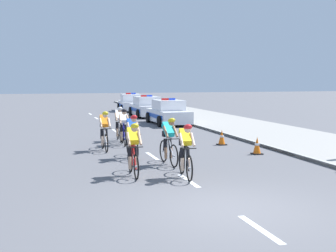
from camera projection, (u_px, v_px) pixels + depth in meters
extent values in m
plane|color=#56565B|center=(230.00, 209.00, 9.26)|extent=(160.00, 160.00, 0.00)
cube|color=gray|center=(245.00, 127.00, 24.64)|extent=(5.03, 60.00, 0.12)
cube|color=#9E9E99|center=(205.00, 128.00, 23.96)|extent=(0.16, 60.00, 0.13)
cube|color=white|center=(260.00, 229.00, 7.98)|extent=(0.14, 1.60, 0.01)
cube|color=white|center=(189.00, 181.00, 11.80)|extent=(0.14, 1.60, 0.01)
cube|color=white|center=(152.00, 156.00, 15.62)|extent=(0.14, 1.60, 0.01)
cube|color=white|center=(130.00, 141.00, 19.43)|extent=(0.14, 1.60, 0.01)
cube|color=white|center=(115.00, 131.00, 23.25)|extent=(0.14, 1.60, 0.01)
cube|color=white|center=(104.00, 124.00, 27.07)|extent=(0.14, 1.60, 0.01)
cube|color=white|center=(96.00, 118.00, 30.89)|extent=(0.14, 1.60, 0.01)
cube|color=white|center=(90.00, 114.00, 34.70)|extent=(0.14, 1.60, 0.01)
torus|color=black|center=(189.00, 168.00, 11.66)|extent=(0.12, 0.72, 0.72)
cylinder|color=#99999E|center=(189.00, 168.00, 11.66)|extent=(0.07, 0.07, 0.06)
torus|color=black|center=(182.00, 161.00, 12.64)|extent=(0.12, 0.72, 0.72)
cylinder|color=#99999E|center=(182.00, 161.00, 12.64)|extent=(0.07, 0.07, 0.06)
cylinder|color=black|center=(186.00, 146.00, 12.04)|extent=(0.10, 0.55, 0.04)
cylinder|color=black|center=(187.00, 159.00, 11.91)|extent=(0.09, 0.48, 0.63)
cylinder|color=black|center=(184.00, 155.00, 12.27)|extent=(0.04, 0.04, 0.65)
cylinder|color=black|center=(189.00, 149.00, 11.70)|extent=(0.42, 0.07, 0.03)
cube|color=black|center=(184.00, 143.00, 12.24)|extent=(0.12, 0.23, 0.05)
cube|color=yellow|center=(185.00, 137.00, 12.09)|extent=(0.34, 0.58, 0.45)
cube|color=black|center=(184.00, 142.00, 12.22)|extent=(0.30, 0.23, 0.18)
cylinder|color=black|center=(188.00, 154.00, 12.23)|extent=(0.13, 0.23, 0.40)
cylinder|color=beige|center=(188.00, 164.00, 12.17)|extent=(0.11, 0.16, 0.36)
cylinder|color=black|center=(182.00, 155.00, 12.19)|extent=(0.13, 0.18, 0.40)
cylinder|color=beige|center=(182.00, 164.00, 12.14)|extent=(0.10, 0.13, 0.36)
cylinder|color=beige|center=(193.00, 140.00, 11.92)|extent=(0.12, 0.41, 0.35)
cylinder|color=beige|center=(181.00, 140.00, 11.86)|extent=(0.12, 0.41, 0.35)
sphere|color=beige|center=(188.00, 129.00, 11.77)|extent=(0.19, 0.19, 0.19)
ellipsoid|color=red|center=(188.00, 127.00, 11.76)|extent=(0.26, 0.34, 0.24)
torus|color=black|center=(136.00, 167.00, 11.89)|extent=(0.07, 0.73, 0.72)
cylinder|color=#99999E|center=(136.00, 167.00, 11.89)|extent=(0.06, 0.06, 0.06)
torus|color=black|center=(130.00, 160.00, 12.85)|extent=(0.07, 0.73, 0.72)
cylinder|color=#99999E|center=(130.00, 160.00, 12.85)|extent=(0.06, 0.06, 0.06)
cylinder|color=#B21919|center=(133.00, 145.00, 12.27)|extent=(0.06, 0.55, 0.04)
cylinder|color=#B21919|center=(134.00, 157.00, 12.13)|extent=(0.06, 0.48, 0.63)
cylinder|color=#B21919|center=(132.00, 154.00, 12.49)|extent=(0.04, 0.04, 0.65)
cylinder|color=black|center=(135.00, 147.00, 11.93)|extent=(0.42, 0.04, 0.03)
cube|color=black|center=(132.00, 142.00, 12.46)|extent=(0.11, 0.22, 0.05)
cube|color=yellow|center=(133.00, 136.00, 12.31)|extent=(0.30, 0.55, 0.46)
cube|color=black|center=(132.00, 141.00, 12.44)|extent=(0.29, 0.21, 0.18)
cylinder|color=black|center=(136.00, 153.00, 12.45)|extent=(0.12, 0.23, 0.40)
cylinder|color=tan|center=(136.00, 163.00, 12.40)|extent=(0.10, 0.16, 0.36)
cylinder|color=black|center=(129.00, 153.00, 12.41)|extent=(0.12, 0.17, 0.40)
cylinder|color=tan|center=(130.00, 163.00, 12.36)|extent=(0.09, 0.13, 0.36)
cylinder|color=tan|center=(140.00, 138.00, 12.15)|extent=(0.09, 0.40, 0.35)
cylinder|color=tan|center=(128.00, 139.00, 12.07)|extent=(0.09, 0.40, 0.35)
sphere|color=tan|center=(134.00, 129.00, 12.00)|extent=(0.19, 0.19, 0.19)
ellipsoid|color=yellow|center=(135.00, 126.00, 11.98)|extent=(0.24, 0.32, 0.24)
torus|color=black|center=(174.00, 156.00, 13.54)|extent=(0.08, 0.73, 0.72)
cylinder|color=#99999E|center=(174.00, 156.00, 13.54)|extent=(0.06, 0.06, 0.06)
torus|color=black|center=(163.00, 151.00, 14.48)|extent=(0.08, 0.73, 0.72)
cylinder|color=#99999E|center=(163.00, 151.00, 14.48)|extent=(0.06, 0.06, 0.06)
cylinder|color=silver|center=(169.00, 137.00, 13.91)|extent=(0.07, 0.55, 0.04)
cylinder|color=silver|center=(171.00, 148.00, 13.78)|extent=(0.07, 0.48, 0.63)
cylinder|color=silver|center=(167.00, 146.00, 14.12)|extent=(0.04, 0.04, 0.65)
cylinder|color=black|center=(173.00, 139.00, 13.58)|extent=(0.42, 0.05, 0.03)
cube|color=black|center=(167.00, 135.00, 14.09)|extent=(0.11, 0.23, 0.05)
cube|color=#19B2B7|center=(168.00, 129.00, 13.95)|extent=(0.31, 0.56, 0.46)
cube|color=black|center=(167.00, 134.00, 14.08)|extent=(0.29, 0.22, 0.18)
cylinder|color=black|center=(170.00, 144.00, 14.09)|extent=(0.12, 0.23, 0.40)
cylinder|color=#9E7051|center=(171.00, 153.00, 14.05)|extent=(0.10, 0.16, 0.36)
cylinder|color=black|center=(165.00, 145.00, 14.03)|extent=(0.12, 0.17, 0.40)
cylinder|color=#9E7051|center=(166.00, 153.00, 13.99)|extent=(0.10, 0.13, 0.36)
cylinder|color=#9E7051|center=(175.00, 131.00, 13.81)|extent=(0.10, 0.40, 0.35)
cylinder|color=#9E7051|center=(166.00, 132.00, 13.70)|extent=(0.10, 0.40, 0.35)
sphere|color=#9E7051|center=(171.00, 123.00, 13.64)|extent=(0.19, 0.19, 0.19)
ellipsoid|color=yellow|center=(172.00, 121.00, 13.63)|extent=(0.25, 0.33, 0.24)
torus|color=black|center=(136.00, 150.00, 14.69)|extent=(0.06, 0.72, 0.72)
cylinder|color=#99999E|center=(136.00, 150.00, 14.69)|extent=(0.06, 0.06, 0.06)
torus|color=black|center=(129.00, 146.00, 15.64)|extent=(0.06, 0.72, 0.72)
cylinder|color=#99999E|center=(129.00, 146.00, 15.64)|extent=(0.06, 0.06, 0.06)
cylinder|color=#B21919|center=(132.00, 133.00, 15.06)|extent=(0.05, 0.55, 0.04)
cylinder|color=#B21919|center=(134.00, 143.00, 14.93)|extent=(0.05, 0.48, 0.63)
cylinder|color=#B21919|center=(131.00, 141.00, 15.28)|extent=(0.04, 0.04, 0.65)
cylinder|color=black|center=(135.00, 134.00, 14.73)|extent=(0.42, 0.04, 0.03)
cube|color=black|center=(131.00, 131.00, 15.25)|extent=(0.11, 0.22, 0.05)
cube|color=blue|center=(132.00, 125.00, 15.11)|extent=(0.30, 0.55, 0.46)
cube|color=black|center=(131.00, 130.00, 15.23)|extent=(0.29, 0.21, 0.18)
cylinder|color=black|center=(134.00, 140.00, 15.25)|extent=(0.12, 0.23, 0.40)
cylinder|color=tan|center=(135.00, 147.00, 15.20)|extent=(0.09, 0.16, 0.36)
cylinder|color=black|center=(129.00, 140.00, 15.19)|extent=(0.11, 0.17, 0.40)
cylinder|color=tan|center=(130.00, 148.00, 15.15)|extent=(0.09, 0.12, 0.36)
cylinder|color=tan|center=(138.00, 127.00, 14.96)|extent=(0.09, 0.40, 0.35)
cylinder|color=tan|center=(129.00, 128.00, 14.86)|extent=(0.09, 0.40, 0.35)
sphere|color=tan|center=(134.00, 119.00, 14.80)|extent=(0.19, 0.19, 0.19)
ellipsoid|color=red|center=(134.00, 117.00, 14.78)|extent=(0.24, 0.32, 0.24)
torus|color=black|center=(106.00, 143.00, 16.36)|extent=(0.05, 0.72, 0.72)
cylinder|color=#99999E|center=(106.00, 143.00, 16.36)|extent=(0.06, 0.06, 0.06)
torus|color=black|center=(103.00, 139.00, 17.31)|extent=(0.05, 0.72, 0.72)
cylinder|color=#99999E|center=(103.00, 139.00, 17.31)|extent=(0.06, 0.06, 0.06)
cylinder|color=white|center=(104.00, 127.00, 16.73)|extent=(0.04, 0.55, 0.04)
cylinder|color=white|center=(105.00, 136.00, 16.60)|extent=(0.04, 0.48, 0.63)
cylinder|color=white|center=(104.00, 135.00, 16.95)|extent=(0.04, 0.04, 0.65)
cylinder|color=black|center=(106.00, 129.00, 16.40)|extent=(0.42, 0.03, 0.03)
cube|color=black|center=(104.00, 126.00, 16.92)|extent=(0.10, 0.22, 0.05)
cube|color=orange|center=(104.00, 121.00, 16.78)|extent=(0.28, 0.54, 0.47)
cube|color=black|center=(104.00, 125.00, 16.90)|extent=(0.28, 0.20, 0.18)
cylinder|color=black|center=(106.00, 134.00, 16.92)|extent=(0.11, 0.22, 0.40)
cylinder|color=beige|center=(107.00, 141.00, 16.87)|extent=(0.09, 0.15, 0.36)
cylinder|color=black|center=(102.00, 134.00, 16.87)|extent=(0.11, 0.17, 0.40)
cylinder|color=beige|center=(102.00, 141.00, 16.82)|extent=(0.09, 0.12, 0.36)
cylinder|color=beige|center=(109.00, 123.00, 16.62)|extent=(0.08, 0.40, 0.35)
cylinder|color=beige|center=(101.00, 123.00, 16.53)|extent=(0.08, 0.40, 0.35)
sphere|color=beige|center=(105.00, 115.00, 16.47)|extent=(0.19, 0.19, 0.19)
ellipsoid|color=yellow|center=(105.00, 114.00, 16.45)|extent=(0.23, 0.32, 0.24)
torus|color=black|center=(121.00, 134.00, 19.00)|extent=(0.07, 0.72, 0.72)
cylinder|color=#99999E|center=(121.00, 134.00, 19.00)|extent=(0.06, 0.06, 0.06)
torus|color=black|center=(118.00, 131.00, 19.96)|extent=(0.07, 0.72, 0.72)
cylinder|color=#99999E|center=(118.00, 131.00, 19.96)|extent=(0.06, 0.06, 0.06)
cylinder|color=white|center=(119.00, 121.00, 19.37)|extent=(0.05, 0.55, 0.04)
cylinder|color=white|center=(120.00, 128.00, 19.24)|extent=(0.05, 0.48, 0.63)
cylinder|color=white|center=(119.00, 127.00, 19.60)|extent=(0.04, 0.04, 0.65)
cylinder|color=black|center=(120.00, 122.00, 19.04)|extent=(0.42, 0.04, 0.03)
cube|color=black|center=(119.00, 119.00, 19.56)|extent=(0.11, 0.22, 0.05)
cube|color=white|center=(119.00, 115.00, 19.42)|extent=(0.30, 0.55, 0.47)
cube|color=black|center=(119.00, 119.00, 19.55)|extent=(0.29, 0.21, 0.18)
cylinder|color=black|center=(121.00, 126.00, 19.56)|extent=(0.12, 0.23, 0.40)
cylinder|color=tan|center=(121.00, 132.00, 19.51)|extent=(0.09, 0.16, 0.36)
cylinder|color=black|center=(117.00, 126.00, 19.51)|extent=(0.11, 0.17, 0.40)
cylinder|color=tan|center=(117.00, 132.00, 19.47)|extent=(0.09, 0.13, 0.36)
cylinder|color=tan|center=(123.00, 117.00, 19.26)|extent=(0.09, 0.40, 0.35)
cylinder|color=tan|center=(116.00, 117.00, 19.18)|extent=(0.09, 0.40, 0.35)
sphere|color=tan|center=(120.00, 110.00, 19.11)|extent=(0.19, 0.19, 0.19)
ellipsoid|color=white|center=(120.00, 109.00, 19.09)|extent=(0.24, 0.32, 0.24)
torus|color=black|center=(125.00, 138.00, 17.79)|extent=(0.10, 0.73, 0.72)
cylinder|color=#99999E|center=(125.00, 138.00, 17.79)|extent=(0.06, 0.06, 0.06)
torus|color=black|center=(122.00, 135.00, 18.77)|extent=(0.10, 0.73, 0.72)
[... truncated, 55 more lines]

